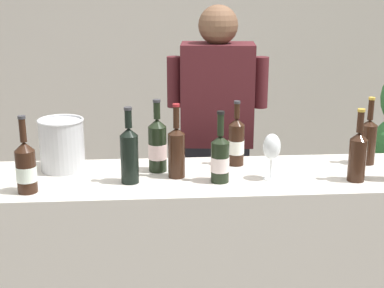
{
  "coord_description": "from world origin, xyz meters",
  "views": [
    {
      "loc": [
        -0.29,
        -2.37,
        1.78
      ],
      "look_at": [
        -0.12,
        0.0,
        1.08
      ],
      "focal_mm": 51.92,
      "sensor_mm": 36.0,
      "label": 1
    }
  ],
  "objects_px": {
    "wine_bottle_2": "(157,145)",
    "ice_bucket": "(62,144)",
    "wine_bottle_8": "(236,142)",
    "wine_bottle_1": "(358,154)",
    "wine_bottle_0": "(219,158)",
    "wine_bottle_5": "(368,140)",
    "wine_bottle_7": "(129,153)",
    "wine_glass": "(272,148)",
    "wine_bottle_6": "(177,150)",
    "wine_bottle_4": "(26,167)",
    "person_server": "(216,156)"
  },
  "relations": [
    {
      "from": "wine_bottle_2",
      "to": "wine_bottle_5",
      "type": "xyz_separation_m",
      "value": [
        1.01,
        0.03,
        -0.01
      ]
    },
    {
      "from": "wine_bottle_2",
      "to": "person_server",
      "type": "distance_m",
      "value": 0.7
    },
    {
      "from": "wine_bottle_6",
      "to": "ice_bucket",
      "type": "distance_m",
      "value": 0.54
    },
    {
      "from": "wine_bottle_8",
      "to": "ice_bucket",
      "type": "bearing_deg",
      "value": -179.09
    },
    {
      "from": "wine_bottle_0",
      "to": "wine_bottle_6",
      "type": "distance_m",
      "value": 0.2
    },
    {
      "from": "wine_bottle_2",
      "to": "wine_bottle_8",
      "type": "distance_m",
      "value": 0.38
    },
    {
      "from": "wine_bottle_6",
      "to": "ice_bucket",
      "type": "xyz_separation_m",
      "value": [
        -0.53,
        0.14,
        -0.0
      ]
    },
    {
      "from": "wine_bottle_8",
      "to": "wine_bottle_6",
      "type": "bearing_deg",
      "value": -152.23
    },
    {
      "from": "wine_bottle_6",
      "to": "wine_bottle_8",
      "type": "xyz_separation_m",
      "value": [
        0.29,
        0.15,
        -0.01
      ]
    },
    {
      "from": "wine_bottle_4",
      "to": "wine_bottle_6",
      "type": "bearing_deg",
      "value": 12.69
    },
    {
      "from": "wine_bottle_4",
      "to": "wine_bottle_1",
      "type": "bearing_deg",
      "value": 1.5
    },
    {
      "from": "wine_bottle_5",
      "to": "wine_bottle_7",
      "type": "distance_m",
      "value": 1.15
    },
    {
      "from": "wine_bottle_8",
      "to": "wine_glass",
      "type": "relative_size",
      "value": 1.49
    },
    {
      "from": "wine_bottle_0",
      "to": "wine_glass",
      "type": "relative_size",
      "value": 1.52
    },
    {
      "from": "ice_bucket",
      "to": "wine_bottle_1",
      "type": "bearing_deg",
      "value": -10.58
    },
    {
      "from": "wine_glass",
      "to": "person_server",
      "type": "height_order",
      "value": "person_server"
    },
    {
      "from": "wine_bottle_4",
      "to": "wine_bottle_6",
      "type": "relative_size",
      "value": 0.98
    },
    {
      "from": "wine_bottle_2",
      "to": "ice_bucket",
      "type": "xyz_separation_m",
      "value": [
        -0.44,
        0.05,
        -0.0
      ]
    },
    {
      "from": "wine_bottle_6",
      "to": "wine_bottle_8",
      "type": "bearing_deg",
      "value": 27.77
    },
    {
      "from": "wine_bottle_7",
      "to": "wine_bottle_4",
      "type": "bearing_deg",
      "value": -168.57
    },
    {
      "from": "wine_bottle_0",
      "to": "ice_bucket",
      "type": "bearing_deg",
      "value": 163.16
    },
    {
      "from": "wine_bottle_0",
      "to": "wine_bottle_4",
      "type": "height_order",
      "value": "wine_bottle_4"
    },
    {
      "from": "wine_bottle_1",
      "to": "wine_glass",
      "type": "distance_m",
      "value": 0.38
    },
    {
      "from": "person_server",
      "to": "wine_glass",
      "type": "bearing_deg",
      "value": -77.41
    },
    {
      "from": "wine_bottle_0",
      "to": "wine_bottle_6",
      "type": "bearing_deg",
      "value": 158.07
    },
    {
      "from": "wine_bottle_0",
      "to": "person_server",
      "type": "height_order",
      "value": "person_server"
    },
    {
      "from": "wine_bottle_4",
      "to": "wine_bottle_5",
      "type": "distance_m",
      "value": 1.58
    },
    {
      "from": "wine_bottle_2",
      "to": "wine_bottle_5",
      "type": "height_order",
      "value": "wine_bottle_2"
    },
    {
      "from": "wine_bottle_0",
      "to": "wine_bottle_4",
      "type": "xyz_separation_m",
      "value": [
        -0.81,
        -0.07,
        0.0
      ]
    },
    {
      "from": "wine_bottle_7",
      "to": "ice_bucket",
      "type": "xyz_separation_m",
      "value": [
        -0.32,
        0.2,
        -0.01
      ]
    },
    {
      "from": "wine_bottle_4",
      "to": "person_server",
      "type": "distance_m",
      "value": 1.21
    },
    {
      "from": "wine_bottle_0",
      "to": "wine_bottle_1",
      "type": "relative_size",
      "value": 0.98
    },
    {
      "from": "wine_bottle_7",
      "to": "wine_bottle_8",
      "type": "height_order",
      "value": "wine_bottle_7"
    },
    {
      "from": "wine_bottle_4",
      "to": "ice_bucket",
      "type": "bearing_deg",
      "value": 69.51
    },
    {
      "from": "wine_bottle_8",
      "to": "wine_bottle_1",
      "type": "bearing_deg",
      "value": -27.49
    },
    {
      "from": "wine_bottle_1",
      "to": "wine_bottle_5",
      "type": "distance_m",
      "value": 0.27
    },
    {
      "from": "ice_bucket",
      "to": "wine_glass",
      "type": "bearing_deg",
      "value": -11.93
    },
    {
      "from": "wine_bottle_6",
      "to": "wine_bottle_5",
      "type": "bearing_deg",
      "value": 7.71
    },
    {
      "from": "wine_bottle_0",
      "to": "wine_bottle_4",
      "type": "bearing_deg",
      "value": -175.21
    },
    {
      "from": "wine_bottle_0",
      "to": "wine_bottle_8",
      "type": "height_order",
      "value": "wine_bottle_0"
    },
    {
      "from": "wine_bottle_4",
      "to": "person_server",
      "type": "bearing_deg",
      "value": 41.88
    },
    {
      "from": "wine_bottle_1",
      "to": "wine_bottle_6",
      "type": "height_order",
      "value": "wine_bottle_6"
    },
    {
      "from": "wine_bottle_4",
      "to": "wine_bottle_7",
      "type": "bearing_deg",
      "value": 11.43
    },
    {
      "from": "wine_bottle_5",
      "to": "person_server",
      "type": "height_order",
      "value": "person_server"
    },
    {
      "from": "wine_bottle_6",
      "to": "person_server",
      "type": "xyz_separation_m",
      "value": [
        0.26,
        0.65,
        -0.24
      ]
    },
    {
      "from": "wine_bottle_1",
      "to": "wine_bottle_7",
      "type": "bearing_deg",
      "value": 177.21
    },
    {
      "from": "wine_bottle_0",
      "to": "wine_bottle_5",
      "type": "distance_m",
      "value": 0.77
    },
    {
      "from": "wine_bottle_1",
      "to": "wine_glass",
      "type": "height_order",
      "value": "wine_bottle_1"
    },
    {
      "from": "wine_bottle_4",
      "to": "wine_bottle_5",
      "type": "height_order",
      "value": "wine_bottle_4"
    },
    {
      "from": "wine_bottle_0",
      "to": "wine_bottle_7",
      "type": "relative_size",
      "value": 0.94
    }
  ]
}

